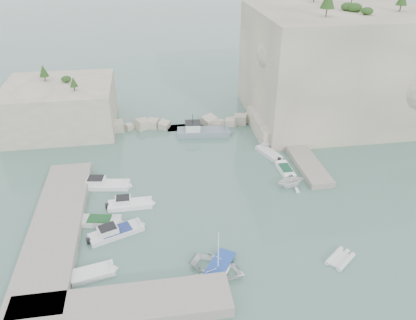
{
  "coord_description": "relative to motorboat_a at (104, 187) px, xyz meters",
  "views": [
    {
      "loc": [
        -6.52,
        -36.0,
        27.47
      ],
      "look_at": [
        0.0,
        6.0,
        3.0
      ],
      "focal_mm": 35.0,
      "sensor_mm": 36.0,
      "label": 1
    }
  ],
  "objects": [
    {
      "name": "ground",
      "position": [
        12.7,
        -6.6,
        0.0
      ],
      "size": [
        400.0,
        400.0,
        0.0
      ],
      "primitive_type": "plane",
      "color": "slate",
      "rests_on": "ground"
    },
    {
      "name": "cliff_east",
      "position": [
        35.7,
        16.4,
        8.5
      ],
      "size": [
        26.0,
        22.0,
        17.0
      ],
      "primitive_type": "cube",
      "color": "beige",
      "rests_on": "ground"
    },
    {
      "name": "cliff_terrace",
      "position": [
        25.7,
        11.4,
        1.25
      ],
      "size": [
        8.0,
        10.0,
        2.5
      ],
      "primitive_type": "cube",
      "color": "beige",
      "rests_on": "ground"
    },
    {
      "name": "outcrop_west",
      "position": [
        -7.3,
        18.4,
        3.5
      ],
      "size": [
        16.0,
        14.0,
        7.0
      ],
      "primitive_type": "cube",
      "color": "beige",
      "rests_on": "ground"
    },
    {
      "name": "quay_west",
      "position": [
        -4.3,
        -7.6,
        0.55
      ],
      "size": [
        5.0,
        24.0,
        1.1
      ],
      "primitive_type": "cube",
      "color": "#9E9689",
      "rests_on": "ground"
    },
    {
      "name": "quay_south",
      "position": [
        2.7,
        -19.1,
        0.55
      ],
      "size": [
        18.0,
        4.0,
        1.1
      ],
      "primitive_type": "cube",
      "color": "#9E9689",
      "rests_on": "ground"
    },
    {
      "name": "ledge_east",
      "position": [
        26.2,
        3.4,
        0.4
      ],
      "size": [
        3.0,
        16.0,
        0.8
      ],
      "primitive_type": "cube",
      "color": "#9E9689",
      "rests_on": "ground"
    },
    {
      "name": "breakwater",
      "position": [
        11.7,
        15.4,
        0.7
      ],
      "size": [
        28.0,
        3.0,
        1.4
      ],
      "primitive_type": "cube",
      "color": "beige",
      "rests_on": "ground"
    },
    {
      "name": "motorboat_a",
      "position": [
        0.0,
        0.0,
        0.0
      ],
      "size": [
        6.89,
        2.98,
        1.4
      ],
      "primitive_type": null,
      "rotation": [
        0.0,
        0.0,
        -0.15
      ],
      "color": "white",
      "rests_on": "ground"
    },
    {
      "name": "motorboat_b",
      "position": [
        3.18,
        -4.5,
        0.0
      ],
      "size": [
        5.42,
        1.84,
        1.4
      ],
      "primitive_type": null,
      "rotation": [
        0.0,
        0.0,
        0.01
      ],
      "color": "white",
      "rests_on": "ground"
    },
    {
      "name": "motorboat_c",
      "position": [
        -0.0,
        -7.04,
        0.0
      ],
      "size": [
        5.09,
        2.63,
        0.7
      ],
      "primitive_type": null,
      "rotation": [
        0.0,
        0.0,
        -0.19
      ],
      "color": "silver",
      "rests_on": "ground"
    },
    {
      "name": "motorboat_d",
      "position": [
        1.83,
        -9.2,
        0.0
      ],
      "size": [
        6.32,
        3.85,
        1.4
      ],
      "primitive_type": null,
      "rotation": [
        0.0,
        0.0,
        0.36
      ],
      "color": "silver",
      "rests_on": "ground"
    },
    {
      "name": "motorboat_e",
      "position": [
        -0.05,
        -14.63,
        0.0
      ],
      "size": [
        4.47,
        2.56,
        0.7
      ],
      "primitive_type": null,
      "rotation": [
        0.0,
        0.0,
        0.21
      ],
      "color": "white",
      "rests_on": "ground"
    },
    {
      "name": "rowboat",
      "position": [
        11.27,
        -15.83,
        0.0
      ],
      "size": [
        6.45,
        6.03,
        1.09
      ],
      "primitive_type": "imported",
      "rotation": [
        0.0,
        0.0,
        0.98
      ],
      "color": "white",
      "rests_on": "ground"
    },
    {
      "name": "inflatable_dinghy",
      "position": [
        22.94,
        -16.28,
        0.0
      ],
      "size": [
        3.46,
        3.17,
        0.44
      ],
      "primitive_type": null,
      "rotation": [
        0.0,
        0.0,
        0.66
      ],
      "color": "silver",
      "rests_on": "ground"
    },
    {
      "name": "tender_east_a",
      "position": [
        22.43,
        -3.37,
        0.0
      ],
      "size": [
        4.25,
        3.85,
        1.95
      ],
      "primitive_type": "imported",
      "rotation": [
        0.0,
        0.0,
        1.77
      ],
      "color": "white",
      "rests_on": "ground"
    },
    {
      "name": "tender_east_b",
      "position": [
        22.92,
        0.08,
        0.0
      ],
      "size": [
        1.62,
        4.48,
        0.7
      ],
      "primitive_type": null,
      "rotation": [
        0.0,
        0.0,
        1.6
      ],
      "color": "white",
      "rests_on": "ground"
    },
    {
      "name": "tender_east_c",
      "position": [
        22.07,
        4.72,
        0.0
      ],
      "size": [
        3.16,
        5.16,
        0.7
      ],
      "primitive_type": null,
      "rotation": [
        0.0,
        0.0,
        1.92
      ],
      "color": "silver",
      "rests_on": "ground"
    },
    {
      "name": "tender_east_d",
      "position": [
        23.21,
        7.07,
        0.0
      ],
      "size": [
        4.2,
        2.73,
        1.52
      ],
      "primitive_type": "imported",
      "rotation": [
        0.0,
        0.0,
        1.92
      ],
      "color": "white",
      "rests_on": "ground"
    },
    {
      "name": "work_boat",
      "position": [
        13.99,
        12.36,
        0.0
      ],
      "size": [
        8.85,
        3.37,
        2.2
      ],
      "primitive_type": null,
      "rotation": [
        0.0,
        0.0,
        -0.1
      ],
      "color": "slate",
      "rests_on": "ground"
    },
    {
      "name": "rowboat_mast",
      "position": [
        11.27,
        -15.83,
        2.64
      ],
      "size": [
        0.1,
        0.1,
        4.2
      ],
      "primitive_type": "cylinder",
      "color": "white",
      "rests_on": "rowboat"
    },
    {
      "name": "vegetation",
      "position": [
        30.53,
        17.8,
        17.93
      ],
      "size": [
        53.48,
        13.88,
        13.4
      ],
      "color": "#1E4219",
      "rests_on": "ground"
    }
  ]
}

